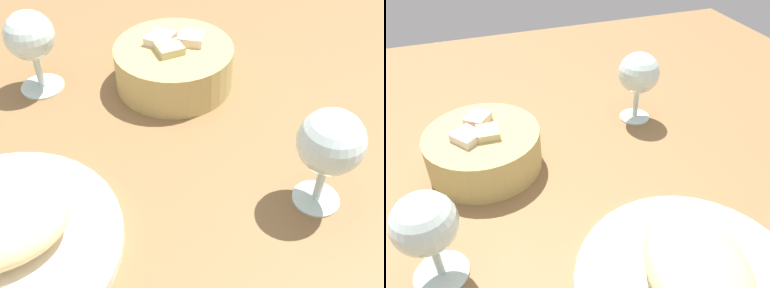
{
  "view_description": "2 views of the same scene",
  "coord_description": "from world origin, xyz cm",
  "views": [
    {
      "loc": [
        -11.66,
        -42.59,
        43.69
      ],
      "look_at": [
        7.49,
        -4.56,
        3.76
      ],
      "focal_mm": 43.96,
      "sensor_mm": 36.0,
      "label": 1
    },
    {
      "loc": [
        -37.54,
        14.86,
        40.75
      ],
      "look_at": [
        7.52,
        -1.05,
        4.93
      ],
      "focal_mm": 36.1,
      "sensor_mm": 36.0,
      "label": 2
    }
  ],
  "objects": [
    {
      "name": "wine_glass_near",
      "position": [
        18.21,
        -16.42,
        9.03
      ],
      "size": [
        7.48,
        7.48,
        13.24
      ],
      "color": "silver",
      "rests_on": "ground_plane"
    },
    {
      "name": "wine_glass_far",
      "position": [
        -5.68,
        21.1,
        8.51
      ],
      "size": [
        7.26,
        7.26,
        12.77
      ],
      "color": "silver",
      "rests_on": "ground_plane"
    },
    {
      "name": "bread_basket",
      "position": [
        13.13,
        12.83,
        3.44
      ],
      "size": [
        17.99,
        17.99,
        7.9
      ],
      "color": "tan",
      "rests_on": "ground_plane"
    },
    {
      "name": "ground_plane",
      "position": [
        0.0,
        0.0,
        -1.0
      ],
      "size": [
        140.0,
        140.0,
        2.0
      ],
      "primitive_type": "cube",
      "color": "olive"
    }
  ]
}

